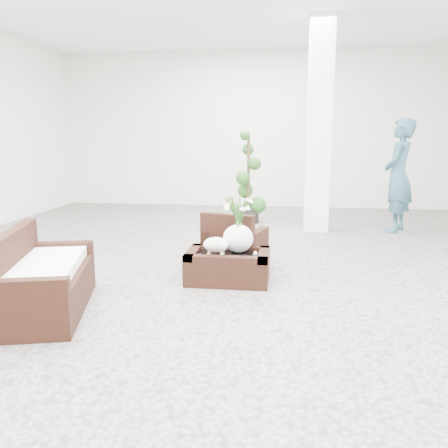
# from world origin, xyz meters

# --- Properties ---
(ground) EXTENTS (11.00, 11.00, 0.00)m
(ground) POSITION_xyz_m (0.00, 0.00, 0.00)
(ground) COLOR gray
(ground) RESTS_ON ground
(column) EXTENTS (0.40, 0.40, 3.50)m
(column) POSITION_xyz_m (1.20, 2.80, 1.75)
(column) COLOR white
(column) RESTS_ON ground
(coffee_table) EXTENTS (0.90, 0.60, 0.31)m
(coffee_table) POSITION_xyz_m (0.07, -0.25, 0.16)
(coffee_table) COLOR black
(coffee_table) RESTS_ON ground
(sheep_figurine) EXTENTS (0.28, 0.23, 0.21)m
(sheep_figurine) POSITION_xyz_m (-0.05, -0.35, 0.42)
(sheep_figurine) COLOR white
(sheep_figurine) RESTS_ON coffee_table
(planter_narcissus) EXTENTS (0.44, 0.44, 0.80)m
(planter_narcissus) POSITION_xyz_m (0.17, -0.15, 0.71)
(planter_narcissus) COLOR white
(planter_narcissus) RESTS_ON coffee_table
(tealight) EXTENTS (0.04, 0.04, 0.03)m
(tealight) POSITION_xyz_m (0.37, -0.23, 0.33)
(tealight) COLOR white
(tealight) RESTS_ON coffee_table
(armchair) EXTENTS (0.80, 0.78, 0.70)m
(armchair) POSITION_xyz_m (0.08, 0.36, 0.35)
(armchair) COLOR black
(armchair) RESTS_ON ground
(loveseat) EXTENTS (1.03, 1.54, 0.75)m
(loveseat) POSITION_xyz_m (-1.48, -1.36, 0.38)
(loveseat) COLOR black
(loveseat) RESTS_ON ground
(topiary) EXTENTS (0.45, 0.45, 1.67)m
(topiary) POSITION_xyz_m (-0.02, 3.37, 0.84)
(topiary) COLOR #1E4917
(topiary) RESTS_ON ground
(shopper) EXTENTS (0.71, 0.82, 1.89)m
(shopper) POSITION_xyz_m (2.54, 2.90, 0.95)
(shopper) COLOR #2B5261
(shopper) RESTS_ON ground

